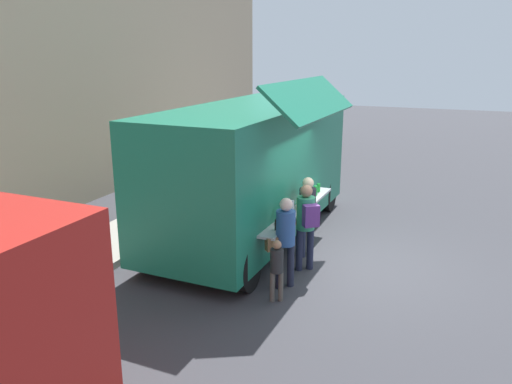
{
  "coord_description": "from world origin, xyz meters",
  "views": [
    {
      "loc": [
        -9.43,
        -1.67,
        4.16
      ],
      "look_at": [
        -0.03,
        2.09,
        1.3
      ],
      "focal_mm": 35.45,
      "sensor_mm": 36.0,
      "label": 1
    }
  ],
  "objects": [
    {
      "name": "ground_plane",
      "position": [
        0.0,
        0.0,
        0.0
      ],
      "size": [
        60.0,
        60.0,
        0.0
      ],
      "primitive_type": "plane",
      "color": "#38383D"
    },
    {
      "name": "curb_strip",
      "position": [
        -3.23,
        5.09,
        0.07
      ],
      "size": [
        28.0,
        1.6,
        0.15
      ],
      "primitive_type": "cube",
      "color": "#9E998E",
      "rests_on": "ground"
    },
    {
      "name": "food_truck_main",
      "position": [
        0.77,
        2.47,
        1.64
      ],
      "size": [
        6.61,
        3.27,
        3.6
      ],
      "rotation": [
        0.0,
        0.0,
        -0.04
      ],
      "color": "#187153",
      "rests_on": "ground"
    },
    {
      "name": "trash_bin",
      "position": [
        4.47,
        4.79,
        0.47
      ],
      "size": [
        0.6,
        0.6,
        0.95
      ],
      "primitive_type": "cylinder",
      "color": "#2D6339",
      "rests_on": "ground"
    },
    {
      "name": "customer_front_ordering",
      "position": [
        0.07,
        1.01,
        1.0
      ],
      "size": [
        0.52,
        0.44,
        1.69
      ],
      "rotation": [
        0.0,
        0.0,
        0.97
      ],
      "color": "#1D233B",
      "rests_on": "ground"
    },
    {
      "name": "customer_mid_with_backpack",
      "position": [
        -0.62,
        0.82,
        1.05
      ],
      "size": [
        0.55,
        0.51,
        1.71
      ],
      "rotation": [
        0.0,
        0.0,
        0.65
      ],
      "color": "#1E2138",
      "rests_on": "ground"
    },
    {
      "name": "customer_rear_waiting",
      "position": [
        -1.47,
        0.96,
        1.0
      ],
      "size": [
        0.48,
        0.49,
        1.68
      ],
      "rotation": [
        0.0,
        0.0,
        0.77
      ],
      "color": "#202437",
      "rests_on": "ground"
    },
    {
      "name": "child_near_queue",
      "position": [
        -2.03,
        0.92,
        0.66
      ],
      "size": [
        0.23,
        0.23,
        1.11
      ],
      "rotation": [
        0.0,
        0.0,
        0.51
      ],
      "color": "#4D4841",
      "rests_on": "ground"
    }
  ]
}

